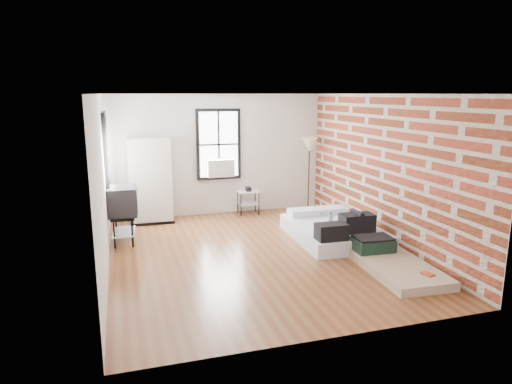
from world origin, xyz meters
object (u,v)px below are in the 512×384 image
object	(u,v)px
mattress_main	(334,230)
side_table	(248,196)
wardrobe	(150,181)
mattress_bare	(391,262)
tv_stand	(123,203)
floor_lamp	(309,148)

from	to	relation	value
mattress_main	side_table	size ratio (longest dim) A/B	3.33
wardrobe	mattress_bare	bearing A→B (deg)	-46.75
wardrobe	tv_stand	xyz separation A→B (m)	(-0.61, -1.30, -0.15)
side_table	floor_lamp	world-z (taller)	floor_lamp
mattress_bare	side_table	world-z (taller)	side_table
wardrobe	side_table	bearing A→B (deg)	3.14
mattress_bare	tv_stand	xyz separation A→B (m)	(-4.15, 2.65, 0.66)
side_table	mattress_main	bearing A→B (deg)	-64.77
mattress_bare	tv_stand	bearing A→B (deg)	150.58
mattress_main	mattress_bare	world-z (taller)	mattress_main
mattress_bare	wardrobe	xyz separation A→B (m)	(-3.54, 3.95, 0.82)
mattress_bare	side_table	xyz separation A→B (m)	(-1.29, 4.02, 0.32)
mattress_main	tv_stand	xyz separation A→B (m)	(-3.96, 0.96, 0.59)
mattress_main	tv_stand	bearing A→B (deg)	168.18
side_table	wardrobe	bearing A→B (deg)	-178.22
mattress_bare	tv_stand	world-z (taller)	tv_stand
mattress_bare	floor_lamp	bearing A→B (deg)	90.00
side_table	floor_lamp	distance (m)	1.86
mattress_bare	mattress_main	bearing A→B (deg)	99.63
mattress_main	tv_stand	distance (m)	4.12
wardrobe	tv_stand	bearing A→B (deg)	-113.62
wardrobe	floor_lamp	world-z (taller)	wardrobe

